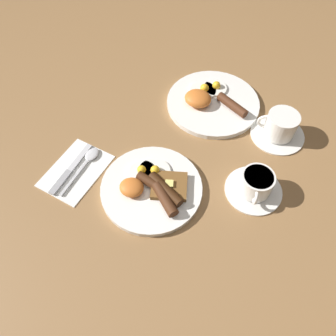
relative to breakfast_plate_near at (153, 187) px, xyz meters
The scene contains 8 objects.
ground_plane 0.01m from the breakfast_plate_near, 169.99° to the right, with size 3.00×3.00×0.00m, color olive.
breakfast_plate_near is the anchor object (origin of this frame).
breakfast_plate_far 0.35m from the breakfast_plate_near, 83.24° to the left, with size 0.28×0.28×0.05m.
teacup_near 0.25m from the breakfast_plate_near, 21.89° to the left, with size 0.14×0.14×0.07m.
teacup_far 0.39m from the breakfast_plate_near, 50.15° to the left, with size 0.15×0.15×0.08m.
napkin 0.21m from the breakfast_plate_near, behind, with size 0.13×0.18×0.01m, color white.
knife 0.23m from the breakfast_plate_near, behind, with size 0.03×0.17×0.01m.
spoon 0.20m from the breakfast_plate_near, behind, with size 0.03×0.16×0.01m.
Camera 1 is at (0.20, -0.37, 0.71)m, focal length 35.00 mm.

